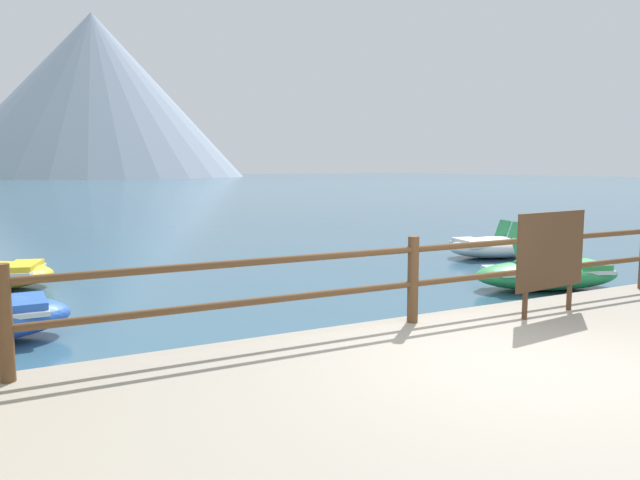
{
  "coord_description": "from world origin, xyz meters",
  "views": [
    {
      "loc": [
        -3.98,
        -3.78,
        2.11
      ],
      "look_at": [
        0.69,
        5.0,
        0.9
      ],
      "focal_mm": 34.44,
      "sensor_mm": 36.0,
      "label": 1
    }
  ],
  "objects": [
    {
      "name": "pedal_boat_3",
      "position": [
        4.34,
        3.54,
        0.27
      ],
      "size": [
        2.78,
        1.94,
        0.84
      ],
      "color": "green",
      "rests_on": "ground"
    },
    {
      "name": "pedal_boat_2",
      "position": [
        6.18,
        6.72,
        0.26
      ],
      "size": [
        2.53,
        1.75,
        0.83
      ],
      "color": "white",
      "rests_on": "ground"
    },
    {
      "name": "dock_railing",
      "position": [
        0.0,
        1.55,
        0.98
      ],
      "size": [
        23.92,
        0.12,
        0.95
      ],
      "color": "brown",
      "rests_on": "promenade_dock"
    },
    {
      "name": "sign_board",
      "position": [
        1.59,
        1.1,
        1.13
      ],
      "size": [
        1.18,
        0.17,
        1.19
      ],
      "color": "beige",
      "rests_on": "promenade_dock"
    },
    {
      "name": "ground_plane",
      "position": [
        0.0,
        40.0,
        0.0
      ],
      "size": [
        200.0,
        200.0,
        0.0
      ],
      "primitive_type": "plane",
      "color": "#38607A"
    },
    {
      "name": "distant_peak",
      "position": [
        13.47,
        117.81,
        14.9
      ],
      "size": [
        54.08,
        54.08,
        29.8
      ],
      "primitive_type": "cone",
      "color": "#93A3B7",
      "rests_on": "ground"
    }
  ]
}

